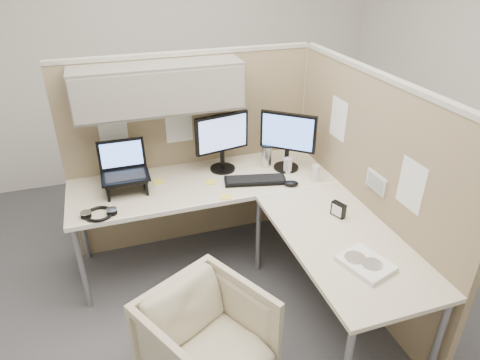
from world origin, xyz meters
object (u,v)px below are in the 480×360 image
object	(u,v)px
keyboard	(255,180)
desk	(249,208)
office_chair	(207,336)
monitor_left	(222,138)

from	to	relation	value
keyboard	desk	bearing A→B (deg)	-105.57
desk	office_chair	world-z (taller)	desk
desk	monitor_left	size ratio (longest dim) A/B	4.29
desk	monitor_left	distance (m)	0.63
desk	monitor_left	xyz separation A→B (m)	(-0.03, 0.54, 0.32)
desk	office_chair	xyz separation A→B (m)	(-0.50, -0.69, -0.36)
desk	office_chair	size ratio (longest dim) A/B	3.07
office_chair	keyboard	size ratio (longest dim) A/B	1.40
office_chair	monitor_left	distance (m)	1.49
office_chair	keyboard	distance (m)	1.23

